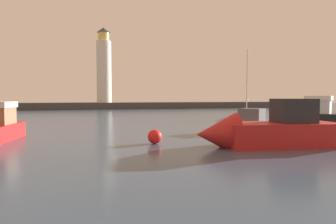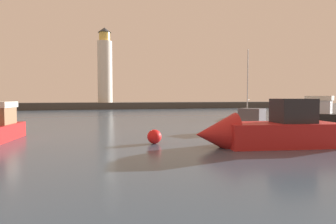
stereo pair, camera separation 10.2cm
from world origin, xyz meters
name	(u,v)px [view 2 (the right image)]	position (x,y,z in m)	size (l,w,h in m)	color
ground_plane	(144,119)	(0.00, 35.23, 0.00)	(220.00, 220.00, 0.00)	#384C60
breakwater	(119,106)	(0.00, 70.45, 0.79)	(94.23, 6.33, 1.59)	#423F3D
lighthouse	(105,67)	(-3.22, 70.45, 10.18)	(3.52, 3.52, 18.14)	silver
motorboat_0	(268,125)	(7.33, 18.83, 0.61)	(4.91, 6.27, 2.35)	silver
motorboat_2	(336,116)	(17.65, 22.25, 0.94)	(5.87, 6.97, 3.40)	black
motorboat_3	(261,131)	(3.00, 13.04, 0.89)	(8.67, 3.69, 3.27)	#B21E1E
sailboat_moored	(248,114)	(13.58, 32.60, 0.58)	(5.26, 6.53, 9.11)	white
mooring_buoy	(154,137)	(-2.80, 15.67, 0.44)	(0.88, 0.88, 0.88)	red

